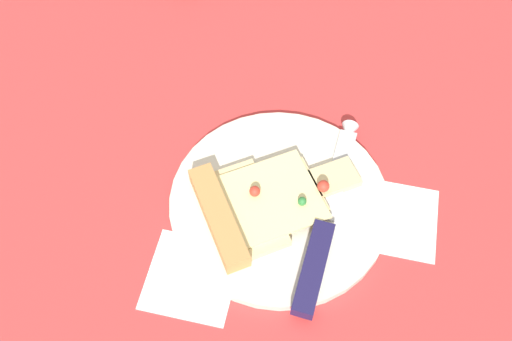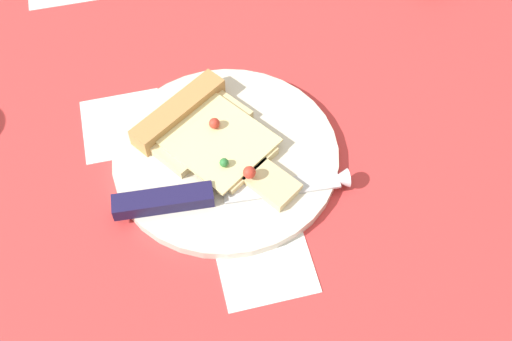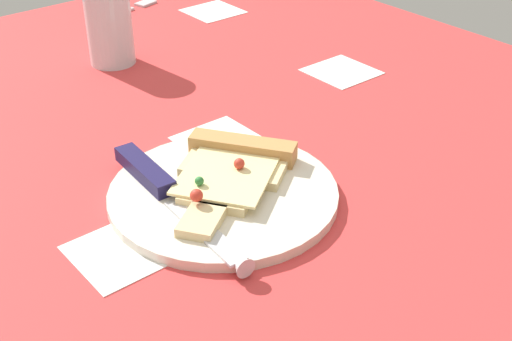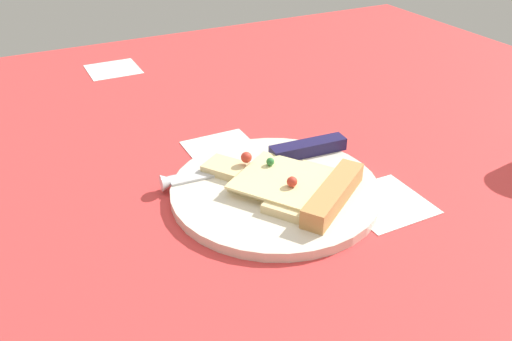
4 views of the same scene
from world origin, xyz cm
name	(u,v)px [view 3 (image 3 of 4)]	position (x,y,z in cm)	size (l,w,h in cm)	color
ground_plane	(172,194)	(0.01, -0.01, -1.50)	(128.04, 128.04, 3.00)	#D13838
plate	(223,194)	(-6.04, -2.50, 0.57)	(24.06, 24.06, 1.15)	silver
pizza_slice	(230,171)	(-4.58, -4.62, 1.94)	(16.27, 18.76, 2.62)	beige
knife	(166,191)	(-3.23, 2.73, 1.75)	(24.09, 3.81, 2.45)	silver
drinking_glass	(109,26)	(33.47, -11.84, 5.76)	(6.71, 6.71, 11.52)	silver
fork	(126,9)	(52.49, -25.22, 0.40)	(5.60, 15.26, 0.80)	silver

